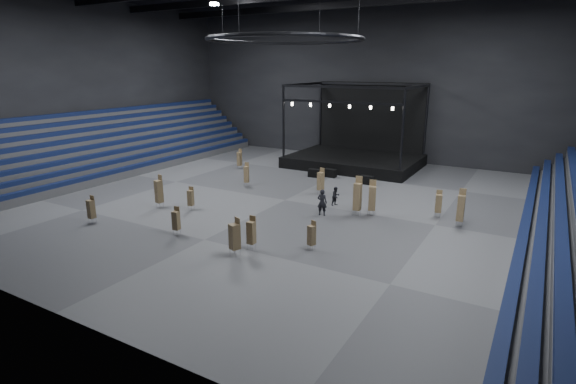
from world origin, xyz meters
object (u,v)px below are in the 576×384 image
Objects in this scene: chair_stack_3 at (159,191)px; chair_stack_0 at (439,203)px; chair_stack_2 at (176,220)px; chair_stack_12 at (191,198)px; chair_stack_10 at (246,174)px; chair_stack_8 at (358,196)px; chair_stack_11 at (91,209)px; man_center at (322,202)px; crew_member at (336,196)px; stage at (357,153)px; chair_stack_13 at (461,207)px; chair_stack_5 at (321,181)px; chair_stack_7 at (235,236)px; flight_case_right at (367,180)px; chair_stack_9 at (251,232)px; flight_case_mid at (330,173)px; flight_case_left at (314,173)px; chair_stack_1 at (239,159)px; chair_stack_6 at (372,198)px; chair_stack_4 at (312,235)px.

chair_stack_0 is at bearing 36.54° from chair_stack_3.
chair_stack_2 is 0.72× the size of chair_stack_3.
chair_stack_10 is at bearing 79.45° from chair_stack_12.
chair_stack_11 is at bearing -149.30° from chair_stack_8.
man_center is at bearing 34.07° from chair_stack_3.
chair_stack_11 is at bearing 154.31° from crew_member.
stage reaches higher than crew_member.
crew_member is (13.58, 12.75, -0.30)m from chair_stack_11.
chair_stack_13 reaches higher than chair_stack_11.
chair_stack_5 reaches higher than chair_stack_12.
chair_stack_3 is 11.99m from chair_stack_7.
flight_case_right is 0.57× the size of chair_stack_9.
chair_stack_5 is 5.86m from man_center.
chair_stack_2 is (-2.11, -20.07, 0.61)m from flight_case_mid.
chair_stack_13 reaches higher than flight_case_mid.
chair_stack_10 is (-9.14, 12.48, 0.03)m from chair_stack_9.
man_center is at bearing 37.02° from chair_stack_11.
chair_stack_8 is at bearing -48.41° from flight_case_left.
chair_stack_13 is (24.56, -7.38, 0.25)m from chair_stack_1.
chair_stack_5 is (-2.31, -5.43, 0.84)m from flight_case_right.
crew_member is at bearing 50.34° from chair_stack_2.
chair_stack_3 is at bearing 161.38° from chair_stack_9.
chair_stack_12 is (0.44, -8.27, -0.16)m from chair_stack_10.
chair_stack_13 is (6.24, 0.86, -0.03)m from chair_stack_6.
chair_stack_2 is 5.84m from chair_stack_9.
chair_stack_3 is at bearing -111.72° from flight_case_left.
chair_stack_4 is 7.68m from chair_stack_8.
chair_stack_0 is at bearing 79.29° from chair_stack_7.
chair_stack_6 reaches higher than flight_case_left.
chair_stack_10 is (4.98, -5.74, 0.01)m from chair_stack_1.
chair_stack_4 is at bearing -55.74° from chair_stack_5.
crew_member is (-2.46, 1.57, -0.77)m from chair_stack_8.
chair_stack_2 is at bearing -166.59° from chair_stack_7.
chair_stack_0 is 1.01× the size of man_center.
stage is at bearing 119.46° from chair_stack_7.
chair_stack_5 is at bearing 63.92° from chair_stack_2.
chair_stack_7 is at bearing -130.96° from chair_stack_6.
chair_stack_4 is at bearing -74.51° from stage.
chair_stack_12 is 0.68× the size of chair_stack_13.
chair_stack_11 is (-7.68, -20.60, 0.66)m from flight_case_left.
chair_stack_1 is (-10.39, -1.42, 0.72)m from flight_case_mid.
chair_stack_7 is 1.17× the size of man_center.
chair_stack_8 is at bearing -68.24° from stage.
chair_stack_0 is at bearing -17.08° from chair_stack_10.
chair_stack_6 is at bearing 35.82° from chair_stack_11.
chair_stack_13 reaches higher than chair_stack_2.
chair_stack_12 is at bearing -103.04° from chair_stack_10.
stage is 13.22m from chair_stack_5.
flight_case_left reaches higher than flight_case_right.
chair_stack_12 is 10.38m from man_center.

